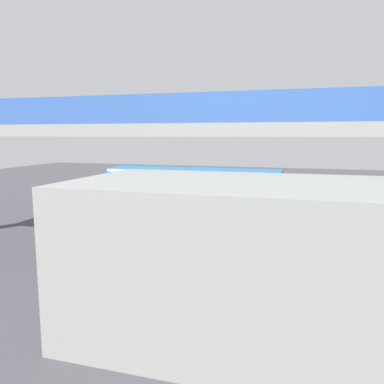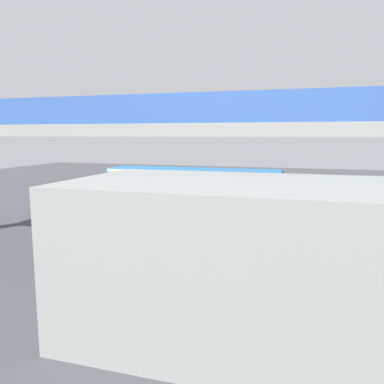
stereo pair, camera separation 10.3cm
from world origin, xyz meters
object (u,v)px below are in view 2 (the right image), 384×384
at_px(parked_van, 299,215).
at_px(pedestrian, 320,209).
at_px(city_bus, 193,188).
at_px(traffic_sign, 173,179).

height_order(parked_van, pedestrian, parked_van).
relative_size(city_bus, pedestrian, 6.44).
xyz_separation_m(city_bus, pedestrian, (-8.05, -0.24, -1.00)).
relative_size(parked_van, pedestrian, 2.68).
xyz_separation_m(parked_van, pedestrian, (-1.12, -3.69, -0.30)).
height_order(city_bus, traffic_sign, city_bus).
xyz_separation_m(city_bus, traffic_sign, (2.97, -4.44, 0.01)).
relative_size(city_bus, traffic_sign, 4.12).
bearing_deg(parked_van, pedestrian, -106.86).
bearing_deg(city_bus, pedestrian, -178.29).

